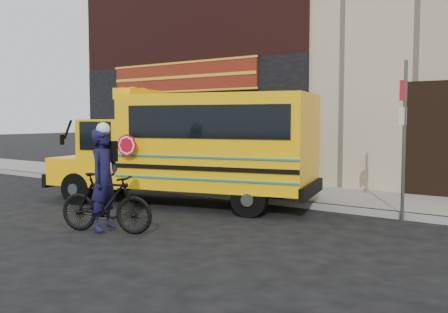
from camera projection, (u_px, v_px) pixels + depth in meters
ground at (194, 219)px, 10.81m from camera, size 120.00×120.00×0.00m
curb at (257, 200)px, 12.91m from camera, size 40.00×0.20×0.15m
sidewalk at (286, 193)px, 14.12m from camera, size 40.00×3.00×0.15m
building at (367, 14)px, 18.83m from camera, size 20.00×10.70×12.00m
school_bus at (194, 145)px, 12.41m from camera, size 7.21×3.79×2.92m
sign_pole at (404, 134)px, 10.43m from camera, size 0.09×0.29×3.38m
bicycle at (106, 203)px, 9.45m from camera, size 1.96×1.15×1.14m
cyclist at (104, 181)px, 9.52m from camera, size 0.61×0.79×1.94m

